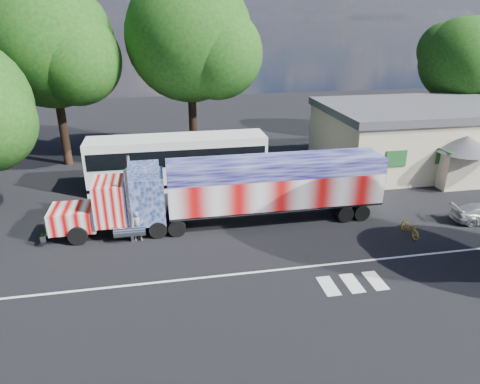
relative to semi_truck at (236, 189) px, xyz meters
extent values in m
plane|color=black|center=(0.32, -2.72, -2.21)|extent=(100.00, 100.00, 0.00)
cube|color=silver|center=(0.32, -5.72, -2.21)|extent=(30.00, 0.15, 0.01)
cube|color=silver|center=(3.12, -7.52, -2.21)|extent=(0.70, 1.60, 0.01)
cube|color=silver|center=(4.32, -7.52, -2.21)|extent=(0.70, 1.60, 0.01)
cube|color=silver|center=(5.52, -7.52, -2.21)|extent=(0.70, 1.60, 0.01)
cube|color=black|center=(-6.30, 0.00, -1.53)|extent=(8.80, 0.98, 0.29)
cube|color=#DC7877|center=(-9.43, 0.00, -1.04)|extent=(2.54, 2.15, 1.27)
cube|color=silver|center=(-10.75, 0.00, -1.04)|extent=(0.12, 1.86, 1.13)
cube|color=silver|center=(-10.94, 0.00, -1.68)|extent=(0.29, 2.44, 0.35)
cube|color=#DC7877|center=(-7.28, 0.00, -0.16)|extent=(1.76, 2.44, 2.44)
cube|color=black|center=(-8.11, 0.00, 0.28)|extent=(0.06, 2.05, 0.88)
cube|color=#49598F|center=(-5.32, 0.00, -0.06)|extent=(2.15, 2.44, 2.83)
cube|color=#49598F|center=(-5.32, 0.00, 1.55)|extent=(1.76, 2.35, 0.49)
cylinder|color=silver|center=(-6.20, 1.29, -0.06)|extent=(0.20, 0.20, 4.30)
cylinder|color=silver|center=(-6.20, -1.29, -0.06)|extent=(0.20, 0.20, 4.30)
cylinder|color=silver|center=(-6.30, 1.27, -1.58)|extent=(1.76, 0.64, 0.64)
cylinder|color=silver|center=(-6.30, -1.27, -1.58)|extent=(1.76, 0.64, 0.64)
cylinder|color=black|center=(-9.13, -1.07, -1.68)|extent=(1.07, 0.34, 1.07)
cylinder|color=black|center=(-9.13, 1.07, -1.68)|extent=(1.07, 0.34, 1.07)
cylinder|color=black|center=(-4.74, -1.03, -1.71)|extent=(1.02, 0.54, 1.02)
cylinder|color=black|center=(-4.74, 1.03, -1.71)|extent=(1.02, 0.54, 1.02)
cylinder|color=black|center=(-3.66, -1.03, -1.71)|extent=(1.02, 0.54, 1.02)
cylinder|color=black|center=(-3.66, 1.03, -1.71)|extent=(1.02, 0.54, 1.02)
cube|color=black|center=(2.50, 0.00, -1.28)|extent=(12.70, 1.07, 0.29)
cube|color=#D77778|center=(2.50, 0.00, -0.16)|extent=(13.10, 2.54, 1.95)
cube|color=#484A90|center=(2.50, 0.00, 1.30)|extent=(13.10, 2.54, 0.98)
cube|color=silver|center=(2.50, 0.00, -1.14)|extent=(13.10, 2.54, 0.12)
cube|color=silver|center=(9.06, 0.00, 0.33)|extent=(0.04, 2.44, 2.83)
cylinder|color=black|center=(6.70, -1.03, -1.71)|extent=(1.02, 0.54, 1.02)
cylinder|color=black|center=(6.70, 1.03, -1.71)|extent=(1.02, 0.54, 1.02)
cylinder|color=black|center=(7.77, -1.03, -1.71)|extent=(1.02, 0.54, 1.02)
cylinder|color=black|center=(7.77, 1.03, -1.71)|extent=(1.02, 0.54, 1.02)
cube|color=silver|center=(-3.09, 7.00, -0.32)|extent=(12.97, 2.81, 3.78)
cube|color=black|center=(-3.09, 7.00, 0.38)|extent=(12.54, 2.88, 1.19)
cube|color=black|center=(-3.09, 7.00, -1.73)|extent=(12.97, 2.81, 0.27)
cube|color=black|center=(-9.58, 7.00, -0.16)|extent=(0.06, 2.49, 1.51)
cylinder|color=black|center=(-7.96, 5.65, -1.67)|extent=(1.08, 0.32, 1.08)
cylinder|color=black|center=(-7.96, 8.35, -1.67)|extent=(1.08, 0.32, 1.08)
cylinder|color=black|center=(0.15, 5.65, -1.67)|extent=(1.08, 0.32, 1.08)
cylinder|color=black|center=(0.15, 8.35, -1.67)|extent=(1.08, 0.32, 1.08)
cylinder|color=black|center=(1.12, 5.65, -1.67)|extent=(1.08, 0.32, 1.08)
cylinder|color=black|center=(1.12, 8.35, -1.67)|extent=(1.08, 0.32, 1.08)
cube|color=beige|center=(20.32, 8.28, 0.09)|extent=(22.00, 10.00, 4.60)
cube|color=#46464B|center=(20.32, 8.28, 2.69)|extent=(22.40, 10.40, 0.60)
cube|color=#1E5926|center=(12.32, 3.24, 0.19)|extent=(1.60, 0.08, 1.20)
cube|color=#1E5926|center=(16.32, 3.24, 0.19)|extent=(1.60, 0.08, 1.20)
cube|color=beige|center=(17.32, 2.68, -0.91)|extent=(3.00, 1.20, 2.60)
cube|color=#1E5926|center=(17.32, 2.68, 0.69)|extent=(3.40, 1.60, 0.25)
cone|color=#46464B|center=(17.32, 2.68, 1.19)|extent=(4.00, 4.00, 1.20)
imported|color=slate|center=(-5.86, -1.22, -1.31)|extent=(0.71, 0.52, 1.81)
imported|color=gold|center=(9.66, -3.55, -1.75)|extent=(0.66, 1.79, 0.93)
cylinder|color=black|center=(-1.37, 13.56, 1.90)|extent=(0.70, 0.70, 8.23)
sphere|color=#1E4B13|center=(-1.37, 13.56, 8.08)|extent=(10.35, 10.35, 10.35)
sphere|color=#1E4B13|center=(0.70, 12.01, 6.90)|extent=(7.24, 7.24, 7.24)
sphere|color=#1E4B13|center=(-2.92, 15.11, 9.26)|extent=(6.73, 6.73, 6.73)
cylinder|color=black|center=(-12.26, 14.02, 1.76)|extent=(0.70, 0.70, 7.94)
sphere|color=#1E4B13|center=(-12.26, 14.02, 7.71)|extent=(10.01, 10.01, 10.01)
sphere|color=#1E4B13|center=(-10.26, 12.52, 6.58)|extent=(7.00, 7.00, 7.00)
sphere|color=#1E4B13|center=(-13.77, 15.52, 8.84)|extent=(6.50, 6.50, 6.50)
cylinder|color=black|center=(25.06, 14.95, 0.98)|extent=(0.70, 0.70, 6.39)
sphere|color=#1E4B13|center=(25.06, 14.95, 5.78)|extent=(8.09, 8.09, 8.09)
sphere|color=#1E4B13|center=(23.84, 16.16, 6.69)|extent=(5.26, 5.26, 5.26)
camera|label=1|loc=(-4.17, -23.50, 9.57)|focal=32.00mm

